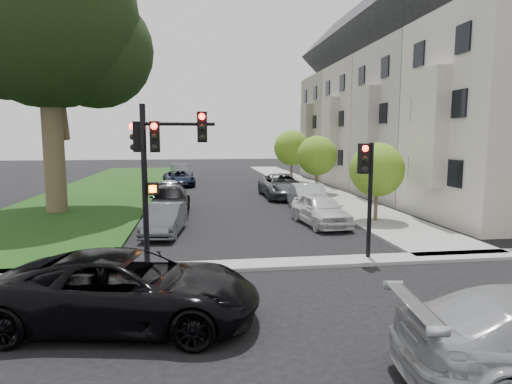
{
  "coord_description": "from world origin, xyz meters",
  "views": [
    {
      "loc": [
        -2.27,
        -10.99,
        4.07
      ],
      "look_at": [
        0.0,
        5.0,
        2.0
      ],
      "focal_mm": 30.0,
      "sensor_mm": 36.0,
      "label": 1
    }
  ],
  "objects": [
    {
      "name": "ground",
      "position": [
        0.0,
        0.0,
        0.0
      ],
      "size": [
        140.0,
        140.0,
        0.0
      ],
      "primitive_type": "plane",
      "color": "black",
      "rests_on": "ground"
    },
    {
      "name": "grass_strip",
      "position": [
        -9.0,
        24.0,
        0.06
      ],
      "size": [
        8.0,
        44.0,
        0.12
      ],
      "primitive_type": "cube",
      "color": "black",
      "rests_on": "ground"
    },
    {
      "name": "sidewalk_right",
      "position": [
        6.75,
        24.0,
        0.06
      ],
      "size": [
        3.5,
        44.0,
        0.12
      ],
      "primitive_type": "cube",
      "color": "gray",
      "rests_on": "ground"
    },
    {
      "name": "sidewalk_cross",
      "position": [
        0.0,
        2.0,
        0.06
      ],
      "size": [
        60.0,
        1.0,
        0.12
      ],
      "primitive_type": "cube",
      "color": "gray",
      "rests_on": "ground"
    },
    {
      "name": "house_a",
      "position": [
        12.45,
        8.0,
        6.93
      ],
      "size": [
        7.7,
        7.55,
        15.97
      ],
      "color": "#9D9A79",
      "rests_on": "ground"
    },
    {
      "name": "house_b",
      "position": [
        12.45,
        15.5,
        6.93
      ],
      "size": [
        7.7,
        7.55,
        15.97
      ],
      "color": "gray",
      "rests_on": "ground"
    },
    {
      "name": "house_c",
      "position": [
        12.45,
        23.0,
        6.93
      ],
      "size": [
        7.7,
        7.55,
        15.97
      ],
      "color": "#BBAFA7",
      "rests_on": "ground"
    },
    {
      "name": "house_d",
      "position": [
        12.45,
        30.5,
        6.93
      ],
      "size": [
        7.7,
        7.55,
        15.97
      ],
      "color": "gray",
      "rests_on": "ground"
    },
    {
      "name": "eucalyptus",
      "position": [
        -9.73,
        12.92,
        10.14
      ],
      "size": [
        10.48,
        9.51,
        14.85
      ],
      "color": "#4D3E24",
      "rests_on": "ground"
    },
    {
      "name": "small_tree_a",
      "position": [
        6.2,
        8.09,
        2.56
      ],
      "size": [
        2.56,
        2.56,
        3.84
      ],
      "color": "#4D3E24",
      "rests_on": "ground"
    },
    {
      "name": "small_tree_b",
      "position": [
        6.2,
        18.19,
        2.79
      ],
      "size": [
        2.79,
        2.79,
        4.19
      ],
      "color": "#4D3E24",
      "rests_on": "ground"
    },
    {
      "name": "small_tree_c",
      "position": [
        6.2,
        26.24,
        3.14
      ],
      "size": [
        3.14,
        3.14,
        4.72
      ],
      "color": "#4D3E24",
      "rests_on": "ground"
    },
    {
      "name": "traffic_signal_main",
      "position": [
        -3.4,
        2.23,
        3.49
      ],
      "size": [
        2.47,
        0.64,
        5.06
      ],
      "color": "black",
      "rests_on": "ground"
    },
    {
      "name": "traffic_signal_secondary",
      "position": [
        3.24,
        2.19,
        2.72
      ],
      "size": [
        0.51,
        0.41,
        3.9
      ],
      "color": "black",
      "rests_on": "ground"
    },
    {
      "name": "car_cross_near",
      "position": [
        -3.79,
        -1.75,
        0.8
      ],
      "size": [
        6.11,
        3.57,
        1.6
      ],
      "primitive_type": "imported",
      "rotation": [
        0.0,
        0.0,
        1.4
      ],
      "color": "black",
      "rests_on": "ground"
    },
    {
      "name": "car_parked_0",
      "position": [
        3.46,
        8.0,
        0.73
      ],
      "size": [
        2.17,
        4.47,
        1.47
      ],
      "primitive_type": "imported",
      "rotation": [
        0.0,
        0.0,
        0.1
      ],
      "color": "silver",
      "rests_on": "ground"
    },
    {
      "name": "car_parked_1",
      "position": [
        3.85,
        11.62,
        0.76
      ],
      "size": [
        1.82,
        4.66,
        1.51
      ],
      "primitive_type": "imported",
      "rotation": [
        0.0,
        0.0,
        -0.05
      ],
      "color": "#999BA0",
      "rests_on": "ground"
    },
    {
      "name": "car_parked_2",
      "position": [
        3.58,
        17.27,
        0.8
      ],
      "size": [
        2.73,
        5.8,
        1.6
      ],
      "primitive_type": "imported",
      "rotation": [
        0.0,
        0.0,
        0.01
      ],
      "color": "#3F4247",
      "rests_on": "ground"
    },
    {
      "name": "car_parked_5",
      "position": [
        -3.6,
        7.07,
        0.64
      ],
      "size": [
        1.85,
        4.05,
        1.29
      ],
      "primitive_type": "imported",
      "rotation": [
        0.0,
        0.0,
        -0.13
      ],
      "color": "#3F4247",
      "rests_on": "ground"
    },
    {
      "name": "car_parked_6",
      "position": [
        -3.64,
        11.89,
        0.73
      ],
      "size": [
        2.12,
        5.07,
        1.46
      ],
      "primitive_type": "imported",
      "rotation": [
        0.0,
        0.0,
        -0.01
      ],
      "color": "black",
      "rests_on": "ground"
    },
    {
      "name": "car_parked_7",
      "position": [
        -3.98,
        17.46,
        0.66
      ],
      "size": [
        2.1,
        4.04,
        1.31
      ],
      "primitive_type": "imported",
      "rotation": [
        0.0,
        0.0,
        0.15
      ],
      "color": "#999BA0",
      "rests_on": "ground"
    },
    {
      "name": "car_parked_8",
      "position": [
        -3.67,
        25.38,
        0.65
      ],
      "size": [
        3.07,
        5.01,
        1.3
      ],
      "primitive_type": "imported",
      "rotation": [
        0.0,
        0.0,
        0.21
      ],
      "color": "black",
      "rests_on": "ground"
    },
    {
      "name": "car_parked_9",
      "position": [
        -3.67,
        31.75,
        0.73
      ],
      "size": [
        2.38,
        4.63,
        1.45
      ],
      "primitive_type": "imported",
      "rotation": [
        0.0,
        0.0,
        0.2
      ],
      "color": "#3F4247",
      "rests_on": "ground"
    }
  ]
}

